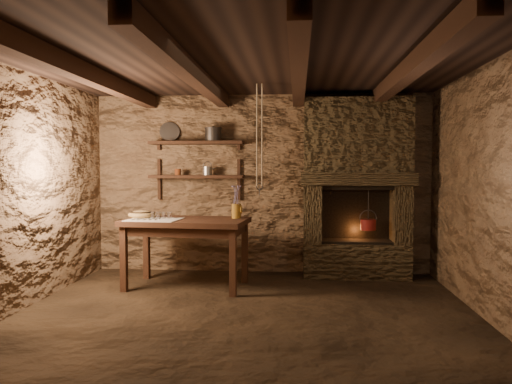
# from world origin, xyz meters

# --- Properties ---
(floor) EXTENTS (4.50, 4.50, 0.00)m
(floor) POSITION_xyz_m (0.00, 0.00, 0.00)
(floor) COLOR black
(floor) RESTS_ON ground
(back_wall) EXTENTS (4.50, 0.04, 2.40)m
(back_wall) POSITION_xyz_m (0.00, 2.00, 1.20)
(back_wall) COLOR #4F3725
(back_wall) RESTS_ON floor
(front_wall) EXTENTS (4.50, 0.04, 2.40)m
(front_wall) POSITION_xyz_m (0.00, -2.00, 1.20)
(front_wall) COLOR #4F3725
(front_wall) RESTS_ON floor
(left_wall) EXTENTS (0.04, 4.00, 2.40)m
(left_wall) POSITION_xyz_m (-2.25, 0.00, 1.20)
(left_wall) COLOR #4F3725
(left_wall) RESTS_ON floor
(right_wall) EXTENTS (0.04, 4.00, 2.40)m
(right_wall) POSITION_xyz_m (2.25, 0.00, 1.20)
(right_wall) COLOR #4F3725
(right_wall) RESTS_ON floor
(ceiling) EXTENTS (4.50, 4.00, 0.04)m
(ceiling) POSITION_xyz_m (0.00, 0.00, 2.40)
(ceiling) COLOR black
(ceiling) RESTS_ON back_wall
(beam_far_left) EXTENTS (0.14, 3.95, 0.16)m
(beam_far_left) POSITION_xyz_m (-1.50, 0.00, 2.31)
(beam_far_left) COLOR black
(beam_far_left) RESTS_ON ceiling
(beam_mid_left) EXTENTS (0.14, 3.95, 0.16)m
(beam_mid_left) POSITION_xyz_m (-0.50, 0.00, 2.31)
(beam_mid_left) COLOR black
(beam_mid_left) RESTS_ON ceiling
(beam_mid_right) EXTENTS (0.14, 3.95, 0.16)m
(beam_mid_right) POSITION_xyz_m (0.50, 0.00, 2.31)
(beam_mid_right) COLOR black
(beam_mid_right) RESTS_ON ceiling
(beam_far_right) EXTENTS (0.14, 3.95, 0.16)m
(beam_far_right) POSITION_xyz_m (1.50, 0.00, 2.31)
(beam_far_right) COLOR black
(beam_far_right) RESTS_ON ceiling
(shelf_lower) EXTENTS (1.25, 0.30, 0.04)m
(shelf_lower) POSITION_xyz_m (-0.85, 1.84, 1.30)
(shelf_lower) COLOR black
(shelf_lower) RESTS_ON back_wall
(shelf_upper) EXTENTS (1.25, 0.30, 0.04)m
(shelf_upper) POSITION_xyz_m (-0.85, 1.84, 1.75)
(shelf_upper) COLOR black
(shelf_upper) RESTS_ON back_wall
(hearth) EXTENTS (1.43, 0.51, 2.30)m
(hearth) POSITION_xyz_m (1.25, 1.77, 1.23)
(hearth) COLOR #34291A
(hearth) RESTS_ON floor
(work_table) EXTENTS (1.49, 0.94, 0.81)m
(work_table) POSITION_xyz_m (-0.82, 1.06, 0.44)
(work_table) COLOR black
(work_table) RESTS_ON floor
(linen_cloth) EXTENTS (0.64, 0.53, 0.01)m
(linen_cloth) POSITION_xyz_m (-1.17, 0.94, 0.82)
(linen_cloth) COLOR beige
(linen_cloth) RESTS_ON work_table
(pewter_cutlery_row) EXTENTS (0.51, 0.24, 0.01)m
(pewter_cutlery_row) POSITION_xyz_m (-1.17, 0.92, 0.83)
(pewter_cutlery_row) COLOR gray
(pewter_cutlery_row) RESTS_ON linen_cloth
(drinking_glasses) EXTENTS (0.19, 0.06, 0.08)m
(drinking_glasses) POSITION_xyz_m (-1.15, 1.05, 0.86)
(drinking_glasses) COLOR white
(drinking_glasses) RESTS_ON linen_cloth
(stoneware_jug) EXTENTS (0.15, 0.15, 0.40)m
(stoneware_jug) POSITION_xyz_m (-0.24, 1.20, 0.98)
(stoneware_jug) COLOR #97681D
(stoneware_jug) RESTS_ON work_table
(wooden_bowl) EXTENTS (0.40, 0.40, 0.11)m
(wooden_bowl) POSITION_xyz_m (-1.40, 1.15, 0.85)
(wooden_bowl) COLOR olive
(wooden_bowl) RESTS_ON work_table
(iron_stockpot) EXTENTS (0.26, 0.26, 0.16)m
(iron_stockpot) POSITION_xyz_m (-0.63, 1.84, 1.85)
(iron_stockpot) COLOR #292624
(iron_stockpot) RESTS_ON shelf_upper
(tin_pan) EXTENTS (0.29, 0.19, 0.27)m
(tin_pan) POSITION_xyz_m (-1.24, 1.94, 1.90)
(tin_pan) COLOR #9F9F9A
(tin_pan) RESTS_ON shelf_upper
(small_kettle) EXTENTS (0.18, 0.14, 0.18)m
(small_kettle) POSITION_xyz_m (-0.71, 1.84, 1.38)
(small_kettle) COLOR #9F9F9A
(small_kettle) RESTS_ON shelf_lower
(rusty_tin) EXTENTS (0.09, 0.09, 0.08)m
(rusty_tin) POSITION_xyz_m (-1.11, 1.84, 1.36)
(rusty_tin) COLOR #5B2712
(rusty_tin) RESTS_ON shelf_lower
(red_pot) EXTENTS (0.22, 0.21, 0.54)m
(red_pot) POSITION_xyz_m (1.40, 1.72, 0.70)
(red_pot) COLOR maroon
(red_pot) RESTS_ON hearth
(hanging_ropes) EXTENTS (0.08, 0.08, 1.20)m
(hanging_ropes) POSITION_xyz_m (0.05, 1.05, 1.80)
(hanging_ropes) COLOR tan
(hanging_ropes) RESTS_ON ceiling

